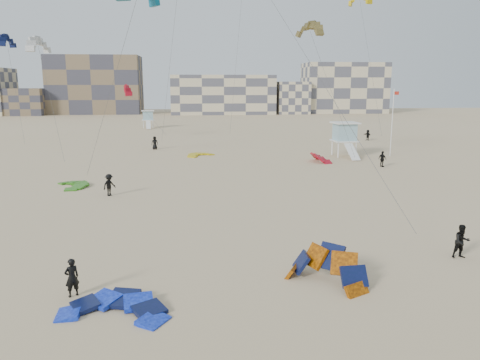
{
  "coord_description": "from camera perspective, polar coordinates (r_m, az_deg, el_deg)",
  "views": [
    {
      "loc": [
        1.95,
        -20.7,
        9.08
      ],
      "look_at": [
        4.36,
        6.0,
        3.6
      ],
      "focal_mm": 35.0,
      "sensor_mm": 36.0,
      "label": 1
    }
  ],
  "objects": [
    {
      "name": "kite_ground_green",
      "position": [
        45.14,
        -19.72,
        -0.74
      ],
      "size": [
        5.06,
        4.94,
        0.87
      ],
      "primitive_type": null,
      "rotation": [
        0.09,
        0.0,
        -1.16
      ],
      "color": "#3D8D19",
      "rests_on": "ground"
    },
    {
      "name": "lifeguard_tower_far",
      "position": [
        102.38,
        -11.15,
        7.28
      ],
      "size": [
        2.92,
        5.24,
        3.72
      ],
      "rotation": [
        0.0,
        0.0,
        0.11
      ],
      "color": "white",
      "rests_on": "ground"
    },
    {
      "name": "kite_ground_blue",
      "position": [
        20.32,
        -15.0,
        -15.42
      ],
      "size": [
        5.01,
        5.18,
        1.5
      ],
      "primitive_type": null,
      "rotation": [
        0.16,
        0.0,
        -0.24
      ],
      "color": "blue",
      "rests_on": "ground"
    },
    {
      "name": "condo_fill_right",
      "position": [
        151.76,
        6.36,
        9.93
      ],
      "size": [
        10.0,
        10.0,
        10.0
      ],
      "primitive_type": "cube",
      "color": "beige",
      "rests_on": "ground"
    },
    {
      "name": "kitesurfer_d",
      "position": [
        54.9,
        16.97,
        2.46
      ],
      "size": [
        0.87,
        1.13,
        1.79
      ],
      "primitive_type": "imported",
      "rotation": [
        0.0,
        0.0,
        2.05
      ],
      "color": "black",
      "rests_on": "ground"
    },
    {
      "name": "condo_mid",
      "position": [
        150.95,
        -2.14,
        10.37
      ],
      "size": [
        32.0,
        16.0,
        12.0
      ],
      "primitive_type": "cube",
      "color": "beige",
      "rests_on": "ground"
    },
    {
      "name": "condo_east",
      "position": [
        160.08,
        12.54,
        10.89
      ],
      "size": [
        26.0,
        14.0,
        16.0
      ],
      "primitive_type": "cube",
      "color": "beige",
      "rests_on": "ground"
    },
    {
      "name": "kite_ground_red_far",
      "position": [
        57.05,
        9.83,
        2.22
      ],
      "size": [
        3.82,
        3.63,
        3.14
      ],
      "primitive_type": null,
      "rotation": [
        0.56,
        0.0,
        1.62
      ],
      "color": "#BE0F33",
      "rests_on": "ground"
    },
    {
      "name": "flagpole",
      "position": [
        63.31,
        18.07,
        6.82
      ],
      "size": [
        0.7,
        0.11,
        8.57
      ],
      "color": "white",
      "rests_on": "ground"
    },
    {
      "name": "condo_fill_left",
      "position": [
        157.59,
        -24.7,
        8.66
      ],
      "size": [
        12.0,
        10.0,
        8.0
      ],
      "primitive_type": "cube",
      "color": "brown",
      "rests_on": "ground"
    },
    {
      "name": "ground",
      "position": [
        22.69,
        -9.88,
        -12.23
      ],
      "size": [
        320.0,
        320.0,
        0.0
      ],
      "primitive_type": "plane",
      "color": "#C9AE87",
      "rests_on": "ground"
    },
    {
      "name": "kite_fly_grey",
      "position": [
        56.9,
        -23.38,
        14.73
      ],
      "size": [
        4.8,
        5.41,
        13.21
      ],
      "rotation": [
        0.0,
        0.0,
        1.21
      ],
      "color": "white",
      "rests_on": "ground"
    },
    {
      "name": "kitesurfer_b",
      "position": [
        27.64,
        25.42,
        -6.79
      ],
      "size": [
        0.91,
        0.72,
        1.83
      ],
      "primitive_type": "imported",
      "rotation": [
        0.0,
        0.0,
        0.03
      ],
      "color": "black",
      "rests_on": "ground"
    },
    {
      "name": "kitesurfer_e",
      "position": [
        68.0,
        -10.36,
        4.48
      ],
      "size": [
        0.93,
        0.62,
        1.88
      ],
      "primitive_type": "imported",
      "rotation": [
        0.0,
        0.0,
        0.03
      ],
      "color": "black",
      "rests_on": "ground"
    },
    {
      "name": "kitesurfer_f",
      "position": [
        80.82,
        15.3,
        5.31
      ],
      "size": [
        0.99,
        1.7,
        1.75
      ],
      "primitive_type": "imported",
      "rotation": [
        0.0,
        0.0,
        -1.25
      ],
      "color": "black",
      "rests_on": "ground"
    },
    {
      "name": "kite_ground_orange",
      "position": [
        22.71,
        10.3,
        -12.22
      ],
      "size": [
        5.67,
        5.67,
        3.97
      ],
      "primitive_type": null,
      "rotation": [
        0.99,
        0.0,
        -0.77
      ],
      "color": "#D96806",
      "rests_on": "ground"
    },
    {
      "name": "kite_fly_navy",
      "position": [
        76.9,
        -26.55,
        14.81
      ],
      "size": [
        5.05,
        7.43,
        15.16
      ],
      "rotation": [
        0.0,
        0.0,
        1.42
      ],
      "color": "#0C1242",
      "rests_on": "ground"
    },
    {
      "name": "kite_fly_red",
      "position": [
        79.48,
        -13.49,
        10.45
      ],
      "size": [
        8.09,
        4.15,
        8.34
      ],
      "rotation": [
        0.0,
        0.0,
        1.67
      ],
      "color": "#BE0F33",
      "rests_on": "ground"
    },
    {
      "name": "kite_ground_yellow",
      "position": [
        61.16,
        -4.92,
        2.96
      ],
      "size": [
        5.05,
        5.07,
        0.77
      ],
      "primitive_type": null,
      "rotation": [
        0.08,
        0.0,
        0.7
      ],
      "color": "#E1A50B",
      "rests_on": "ground"
    },
    {
      "name": "kitesurfer_main",
      "position": [
        21.97,
        -19.82,
        -11.12
      ],
      "size": [
        0.76,
        0.7,
        1.73
      ],
      "primitive_type": "imported",
      "rotation": [
        0.0,
        0.0,
        3.76
      ],
      "color": "black",
      "rests_on": "ground"
    },
    {
      "name": "kite_fly_olive",
      "position": [
        53.43,
        8.51,
        17.58
      ],
      "size": [
        7.73,
        4.55,
        15.2
      ],
      "rotation": [
        0.0,
        0.0,
        -0.86
      ],
      "color": "brown",
      "rests_on": "ground"
    },
    {
      "name": "condo_west_b",
      "position": [
        157.96,
        -17.15,
        11.01
      ],
      "size": [
        28.0,
        14.0,
        18.0
      ],
      "primitive_type": "cube",
      "color": "brown",
      "rests_on": "ground"
    },
    {
      "name": "kitesurfer_c",
      "position": [
        40.26,
        -15.65,
        -0.58
      ],
      "size": [
        1.29,
        1.35,
        1.84
      ],
      "primitive_type": "imported",
      "rotation": [
        0.0,
        0.0,
        0.86
      ],
      "color": "black",
      "rests_on": "ground"
    },
    {
      "name": "lifeguard_tower_near",
      "position": [
        61.86,
        12.61,
        4.86
      ],
      "size": [
        3.26,
        6.06,
        4.39
      ],
      "rotation": [
        0.0,
        0.0,
        0.05
      ],
      "color": "white",
      "rests_on": "ground"
    },
    {
      "name": "kite_fly_yellow",
      "position": [
        80.41,
        14.39,
        20.49
      ],
      "size": [
        6.14,
        5.75,
        22.14
      ],
      "rotation": [
        0.0,
        0.0,
        -0.81
      ],
      "color": "#E1A50B",
      "rests_on": "ground"
    }
  ]
}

